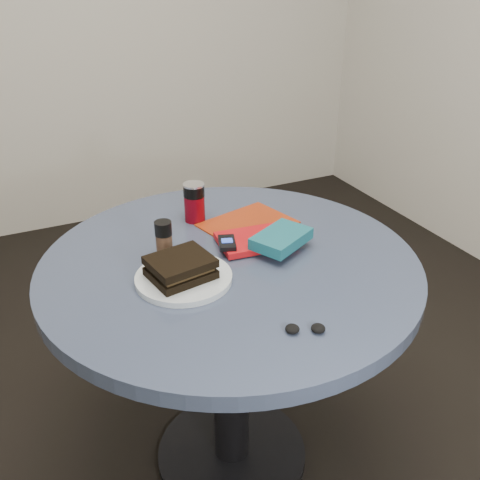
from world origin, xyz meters
name	(u,v)px	position (x,y,z in m)	size (l,w,h in m)	color
ground	(232,455)	(0.00, 0.00, 0.00)	(4.00, 4.00, 0.00)	black
table	(230,310)	(0.00, 0.00, 0.59)	(1.00, 1.00, 0.75)	black
plate	(184,278)	(-0.15, -0.05, 0.76)	(0.24, 0.24, 0.02)	silver
sandwich	(180,267)	(-0.15, -0.05, 0.79)	(0.16, 0.15, 0.05)	black
soda_can	(194,202)	(0.00, 0.26, 0.81)	(0.07, 0.07, 0.12)	maroon
pepper_grinder	(164,239)	(-0.15, 0.08, 0.80)	(0.05, 0.05, 0.10)	#412A1C
magazine	(248,224)	(0.13, 0.16, 0.75)	(0.26, 0.19, 0.00)	maroon
red_book	(256,240)	(0.10, 0.04, 0.76)	(0.21, 0.14, 0.02)	#AF0D12
novel	(281,238)	(0.14, -0.02, 0.79)	(0.16, 0.10, 0.03)	#145563
mp3_player	(227,243)	(0.01, 0.04, 0.78)	(0.07, 0.09, 0.01)	black
headphones	(305,329)	(0.02, -0.35, 0.76)	(0.09, 0.06, 0.02)	black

